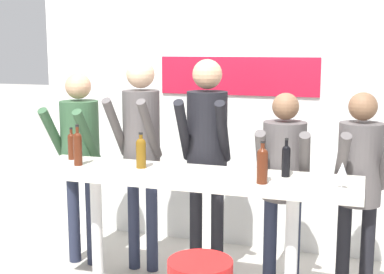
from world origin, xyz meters
name	(u,v)px	position (x,y,z in m)	size (l,w,h in m)	color
back_wall	(234,121)	(0.00, 1.41, 1.24)	(4.07, 0.12, 2.47)	silver
tasting_table	(188,194)	(0.00, 0.00, 0.88)	(2.47, 0.58, 1.04)	silver
person_far_left	(80,147)	(-1.17, 0.48, 1.08)	(0.41, 0.52, 1.73)	#23283D
person_left	(141,140)	(-0.60, 0.51, 1.17)	(0.38, 0.53, 1.85)	#23283D
person_center_left	(207,143)	(-0.02, 0.53, 1.17)	(0.44, 0.58, 1.85)	black
person_center	(284,171)	(0.62, 0.48, 1.00)	(0.43, 0.53, 1.60)	#23283D
person_center_right	(360,174)	(1.19, 0.49, 1.01)	(0.45, 0.56, 1.62)	black
wine_bottle_0	(141,151)	(-0.39, 0.04, 1.17)	(0.08, 0.08, 0.27)	brown
wine_bottle_1	(286,159)	(0.69, 0.10, 1.17)	(0.06, 0.06, 0.28)	black
wine_bottle_2	(72,145)	(-1.05, 0.15, 1.16)	(0.06, 0.06, 0.26)	#4C1E0F
wine_bottle_3	(78,147)	(-0.89, -0.03, 1.19)	(0.07, 0.07, 0.32)	#4C1E0F
wine_bottle_4	(262,164)	(0.57, -0.14, 1.18)	(0.08, 0.08, 0.29)	#4C1E0F
wine_glass_0	(342,170)	(1.09, -0.13, 1.17)	(0.07, 0.07, 0.18)	silver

